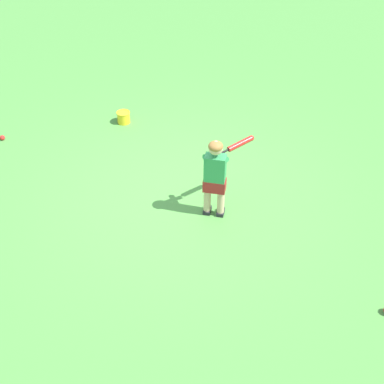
{
  "coord_description": "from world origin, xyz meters",
  "views": [
    {
      "loc": [
        -5.0,
        2.15,
        4.39
      ],
      "look_at": [
        -0.51,
        0.07,
        0.45
      ],
      "focal_mm": 49.86,
      "sensor_mm": 36.0,
      "label": 1
    }
  ],
  "objects": [
    {
      "name": "ground_plane",
      "position": [
        0.0,
        0.0,
        0.0
      ],
      "size": [
        40.0,
        40.0,
        0.0
      ],
      "primitive_type": "plane",
      "color": "#519942"
    },
    {
      "name": "toy_bucket",
      "position": [
        2.07,
        0.06,
        0.1
      ],
      "size": [
        0.22,
        0.22,
        0.19
      ],
      "color": "yellow",
      "rests_on": "ground"
    },
    {
      "name": "play_ball_far_right",
      "position": [
        2.36,
        1.89,
        0.04
      ],
      "size": [
        0.08,
        0.08,
        0.08
      ],
      "primitive_type": "sphere",
      "color": "red",
      "rests_on": "ground"
    },
    {
      "name": "child_batter",
      "position": [
        -0.49,
        -0.26,
        0.65
      ],
      "size": [
        0.36,
        0.76,
        1.08
      ],
      "color": "#232328",
      "rests_on": "ground"
    }
  ]
}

